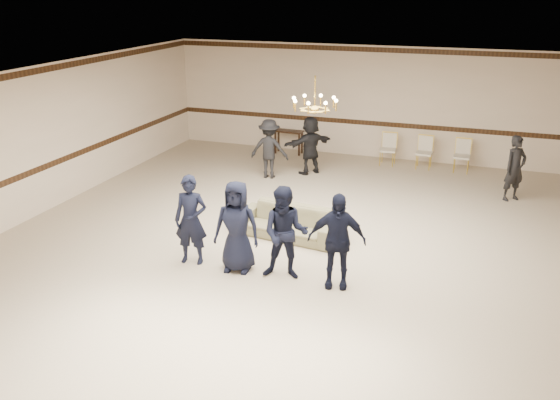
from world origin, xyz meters
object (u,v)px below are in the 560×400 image
(banquet_chair_left, at_px, (388,150))
(banquet_chair_right, at_px, (462,156))
(boy_b, at_px, (237,227))
(boy_c, at_px, (285,233))
(boy_a, at_px, (191,220))
(chandelier, at_px, (315,93))
(banquet_chair_mid, at_px, (424,153))
(settee, at_px, (288,222))
(boy_d, at_px, (337,241))
(adult_right, at_px, (515,168))
(adult_left, at_px, (269,149))
(console_table, at_px, (289,142))
(adult_mid, at_px, (310,145))

(banquet_chair_left, xyz_separation_m, banquet_chair_right, (2.00, 0.00, 0.00))
(boy_b, bearing_deg, banquet_chair_right, 58.74)
(boy_c, height_order, banquet_chair_right, boy_c)
(boy_a, xyz_separation_m, banquet_chair_right, (4.29, 7.38, -0.39))
(chandelier, distance_m, banquet_chair_right, 6.39)
(boy_a, height_order, banquet_chair_mid, boy_a)
(banquet_chair_right, bearing_deg, settee, -115.84)
(settee, bearing_deg, boy_a, -119.74)
(boy_c, height_order, settee, boy_c)
(boy_d, distance_m, adult_right, 6.21)
(boy_b, xyz_separation_m, adult_left, (-1.34, 5.21, -0.05))
(boy_d, relative_size, banquet_chair_left, 1.87)
(chandelier, height_order, adult_right, chandelier)
(boy_d, height_order, settee, boy_d)
(chandelier, distance_m, console_table, 6.50)
(boy_d, xyz_separation_m, console_table, (-3.41, 7.58, -0.48))
(adult_mid, relative_size, banquet_chair_left, 1.75)
(adult_left, height_order, banquet_chair_right, adult_left)
(chandelier, relative_size, boy_d, 0.57)
(chandelier, xyz_separation_m, banquet_chair_right, (2.62, 5.29, -2.43))
(adult_mid, bearing_deg, boy_b, 44.21)
(chandelier, xyz_separation_m, banquet_chair_left, (0.62, 5.29, -2.43))
(boy_b, distance_m, settee, 1.82)
(boy_b, height_order, boy_d, same)
(settee, height_order, adult_right, adult_right)
(chandelier, relative_size, console_table, 1.12)
(adult_mid, relative_size, adult_right, 1.00)
(settee, xyz_separation_m, adult_mid, (-0.81, 4.21, 0.47))
(boy_b, bearing_deg, adult_mid, 87.68)
(console_table, bearing_deg, chandelier, -63.72)
(boy_c, xyz_separation_m, settee, (-0.53, 1.70, -0.52))
(boy_b, distance_m, adult_right, 7.22)
(adult_left, distance_m, banquet_chair_left, 3.50)
(adult_left, xyz_separation_m, console_table, (-0.27, 2.37, -0.42))
(boy_b, xyz_separation_m, banquet_chair_left, (1.39, 7.38, -0.39))
(banquet_chair_right, bearing_deg, adult_right, -53.69)
(boy_b, height_order, console_table, boy_b)
(settee, relative_size, console_table, 2.51)
(boy_b, xyz_separation_m, console_table, (-1.61, 7.58, -0.48))
(boy_d, xyz_separation_m, banquet_chair_left, (-0.41, 7.38, -0.39))
(boy_c, relative_size, banquet_chair_mid, 1.87)
(banquet_chair_mid, bearing_deg, boy_d, -90.75)
(boy_d, xyz_separation_m, adult_left, (-3.14, 5.21, -0.05))
(boy_a, xyz_separation_m, boy_b, (0.90, 0.00, 0.00))
(boy_d, height_order, banquet_chair_right, boy_d)
(boy_b, xyz_separation_m, banquet_chair_mid, (2.39, 7.38, -0.39))
(boy_b, bearing_deg, chandelier, 63.22)
(adult_right, bearing_deg, banquet_chair_left, 109.11)
(adult_left, bearing_deg, settee, 110.42)
(boy_a, height_order, banquet_chair_left, boy_a)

